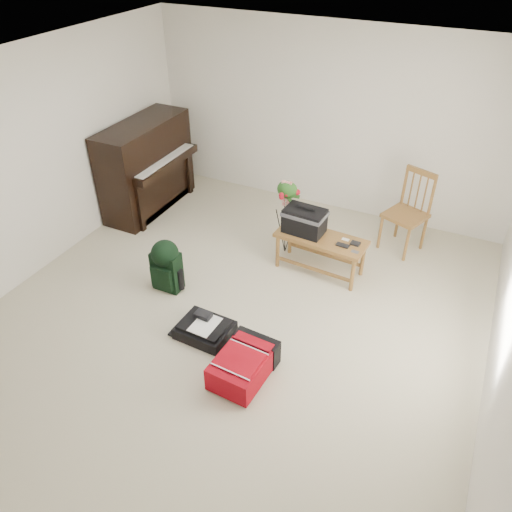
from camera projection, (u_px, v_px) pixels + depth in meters
The scene contains 11 objects.
floor at pixel (233, 317), 5.33m from camera, with size 5.00×5.50×0.01m, color beige.
ceiling at pixel (225, 79), 3.88m from camera, with size 5.00×5.50×0.01m, color white.
wall_back at pixel (328, 121), 6.62m from camera, with size 5.00×0.04×2.50m, color silver.
wall_left at pixel (30, 166), 5.49m from camera, with size 0.04×5.50×2.50m, color silver.
piano at pixel (147, 168), 6.93m from camera, with size 0.71×1.50×1.25m.
bench at pixel (309, 227), 5.74m from camera, with size 1.07×0.49×0.81m.
dining_chair at pixel (406, 213), 6.13m from camera, with size 0.58×0.58×1.03m.
red_suitcase at pixel (246, 361), 4.62m from camera, with size 0.47×0.67×0.28m.
black_duffel at pixel (205, 329), 5.07m from camera, with size 0.55×0.44×0.22m.
green_backpack at pixel (166, 263), 5.54m from camera, with size 0.32×0.31×0.63m.
flower_stand at pixel (286, 218), 6.05m from camera, with size 0.33×0.33×1.02m.
Camera 1 is at (1.94, -3.46, 3.63)m, focal length 35.00 mm.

